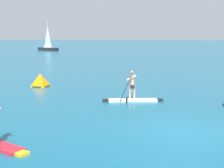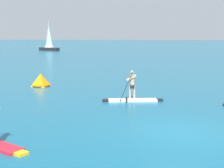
% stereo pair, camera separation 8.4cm
% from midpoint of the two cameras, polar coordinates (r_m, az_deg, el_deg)
% --- Properties ---
extents(ground, '(440.00, 440.00, 0.00)m').
position_cam_midpoint_polar(ground, '(12.88, 12.34, -8.51)').
color(ground, '#145B7A').
extents(paddleboarder_mid_center, '(3.52, 1.04, 1.87)m').
position_cam_midpoint_polar(paddleboarder_mid_center, '(18.30, 3.78, -1.99)').
color(paddleboarder_mid_center, white).
rests_on(paddleboarder_mid_center, ground).
extents(race_marker_buoy, '(1.53, 1.53, 0.95)m').
position_cam_midpoint_polar(race_marker_buoy, '(24.14, -12.59, 0.59)').
color(race_marker_buoy, orange).
rests_on(race_marker_buoy, ground).
extents(sailboat_left_horizon, '(5.55, 4.00, 7.02)m').
position_cam_midpoint_polar(sailboat_left_horizon, '(77.68, -11.22, 6.59)').
color(sailboat_left_horizon, black).
rests_on(sailboat_left_horizon, ground).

